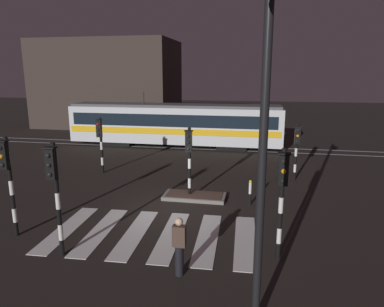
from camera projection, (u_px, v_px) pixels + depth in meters
ground_plane at (170, 210)px, 14.55m from camera, size 120.00×120.00×0.00m
rail_near at (210, 149)px, 26.04m from camera, size 80.00×0.12×0.03m
rail_far at (213, 146)px, 27.41m from camera, size 80.00×0.12×0.03m
crosswalk_zebra at (153, 234)px, 12.31m from camera, size 7.28×4.25×0.02m
traffic_island at (194, 196)px, 15.89m from camera, size 2.79×1.26×0.18m
traffic_light_median_centre at (189, 153)px, 15.43m from camera, size 0.36×0.42×3.21m
traffic_light_corner_far_left at (100, 137)px, 19.44m from camera, size 0.36×0.42×3.14m
traffic_light_corner_near_left at (8, 172)px, 11.65m from camera, size 0.36×0.42×3.50m
traffic_light_corner_far_right at (297, 143)px, 18.09m from camera, size 0.36×0.42×3.02m
traffic_light_kerb_mid_left at (55, 184)px, 10.33m from camera, size 0.36×0.42×3.57m
traffic_light_corner_near_right at (282, 188)px, 10.18m from camera, size 0.36×0.42×3.43m
street_lamp_near_kerb at (264, 125)px, 6.64m from camera, size 0.44×1.21×7.20m
tram at (175, 124)px, 26.87m from camera, size 16.34×2.58×4.15m
pedestrian_waiting_at_kerb at (179, 246)px, 9.66m from camera, size 0.36×0.24×1.71m
bollard_island_edge at (250, 192)px, 14.98m from camera, size 0.12×0.12×1.11m
building_backdrop at (109, 84)px, 37.31m from camera, size 14.14×8.00×8.86m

